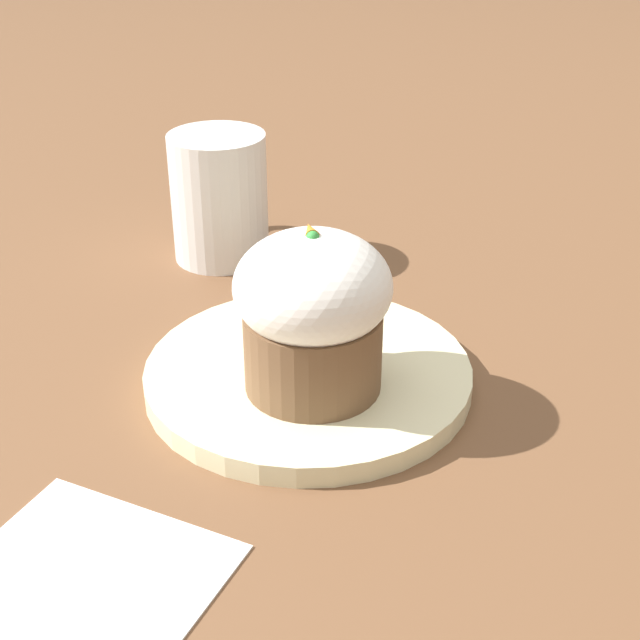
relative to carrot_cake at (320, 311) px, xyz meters
name	(u,v)px	position (x,y,z in m)	size (l,w,h in m)	color
ground_plane	(308,384)	(0.02, 0.00, -0.06)	(4.00, 4.00, 0.00)	brown
dessert_plate	(308,374)	(0.02, 0.00, -0.06)	(0.20, 0.20, 0.01)	beige
carrot_cake	(320,311)	(0.00, 0.00, 0.00)	(0.09, 0.09, 0.10)	brown
spoon	(305,355)	(0.03, 0.01, -0.05)	(0.11, 0.05, 0.01)	silver
coffee_cup	(219,197)	(0.22, 0.05, -0.01)	(0.11, 0.08, 0.10)	white
paper_napkin	(60,606)	(-0.14, 0.14, -0.06)	(0.18, 0.18, 0.00)	white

